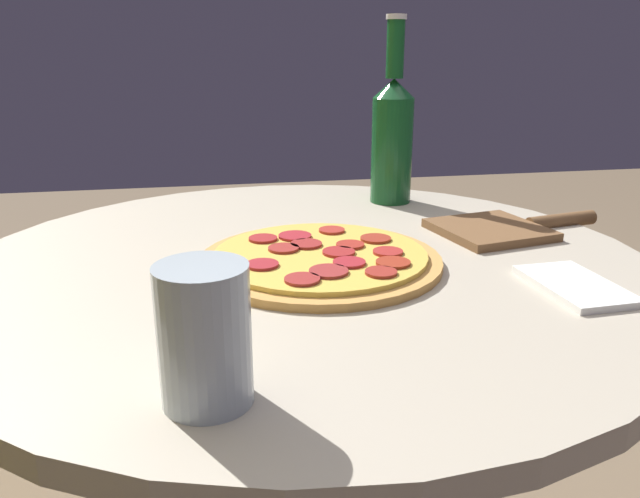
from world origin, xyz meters
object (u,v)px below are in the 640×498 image
at_px(pizza, 321,258).
at_px(drinking_glass, 205,336).
at_px(beer_bottle, 392,134).
at_px(pizza_paddle, 504,228).

distance_m(pizza, drinking_glass, 0.32).
height_order(pizza, beer_bottle, beer_bottle).
bearing_deg(pizza_paddle, drinking_glass, -149.84).
distance_m(pizza, pizza_paddle, 0.30).
xyz_separation_m(pizza, pizza_paddle, (0.09, -0.28, -0.00)).
bearing_deg(pizza, pizza_paddle, -72.67).
bearing_deg(drinking_glass, pizza, -26.18).
bearing_deg(beer_bottle, drinking_glass, 151.36).
bearing_deg(pizza_paddle, pizza, -173.85).
height_order(pizza_paddle, drinking_glass, drinking_glass).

